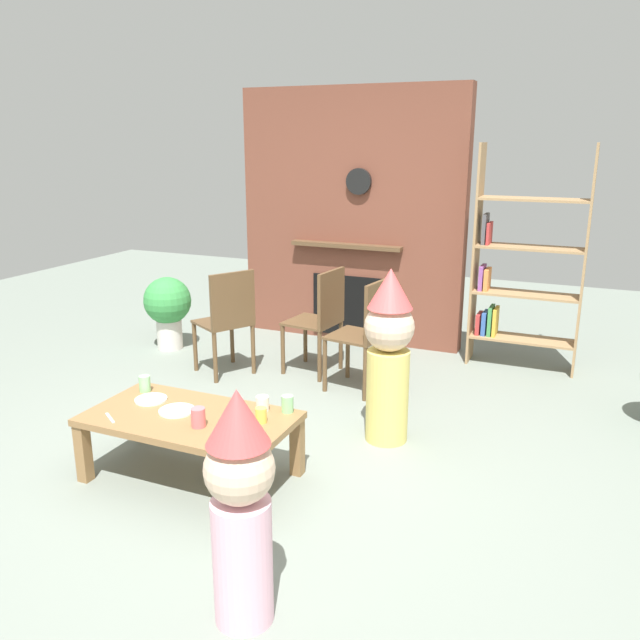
{
  "coord_description": "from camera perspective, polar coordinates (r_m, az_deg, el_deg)",
  "views": [
    {
      "loc": [
        1.7,
        -3.17,
        1.93
      ],
      "look_at": [
        0.15,
        0.4,
        0.82
      ],
      "focal_mm": 35.94,
      "sensor_mm": 36.0,
      "label": 1
    }
  ],
  "objects": [
    {
      "name": "paper_cup_near_right",
      "position": [
        3.75,
        -2.92,
        -7.47
      ],
      "size": [
        0.07,
        0.07,
        0.1
      ],
      "primitive_type": "cylinder",
      "color": "#8CD18C",
      "rests_on": "coffee_table"
    },
    {
      "name": "child_with_cone_hat",
      "position": [
        2.65,
        -7.08,
        -15.86
      ],
      "size": [
        0.28,
        0.28,
        1.02
      ],
      "rotation": [
        0.0,
        0.0,
        2.34
      ],
      "color": "#EAB2C6",
      "rests_on": "ground_plane"
    },
    {
      "name": "potted_plant_short",
      "position": [
        6.18,
        -13.4,
        1.24
      ],
      "size": [
        0.44,
        0.44,
        0.69
      ],
      "color": "beige",
      "rests_on": "ground_plane"
    },
    {
      "name": "child_in_pink",
      "position": [
        4.13,
        6.13,
        -2.84
      ],
      "size": [
        0.32,
        0.32,
        1.16
      ],
      "rotation": [
        0.0,
        0.0,
        -2.34
      ],
      "color": "#E0CC66",
      "rests_on": "ground_plane"
    },
    {
      "name": "paper_cup_near_left",
      "position": [
        4.19,
        -15.34,
        -5.49
      ],
      "size": [
        0.07,
        0.07,
        0.1
      ],
      "primitive_type": "cylinder",
      "color": "#8CD18C",
      "rests_on": "coffee_table"
    },
    {
      "name": "coffee_table",
      "position": [
        3.82,
        -11.51,
        -9.09
      ],
      "size": [
        1.2,
        0.65,
        0.39
      ],
      "color": "olive",
      "rests_on": "ground_plane"
    },
    {
      "name": "brick_fireplace_feature",
      "position": [
        6.21,
        2.8,
        9.02
      ],
      "size": [
        2.2,
        0.28,
        2.4
      ],
      "color": "brown",
      "rests_on": "ground_plane"
    },
    {
      "name": "paper_plate_front",
      "position": [
        3.86,
        -12.63,
        -7.87
      ],
      "size": [
        0.21,
        0.21,
        0.01
      ],
      "primitive_type": "cylinder",
      "color": "white",
      "rests_on": "coffee_table"
    },
    {
      "name": "bookshelf",
      "position": [
        5.71,
        17.31,
        4.21
      ],
      "size": [
        0.9,
        0.28,
        1.9
      ],
      "color": "#9E7A51",
      "rests_on": "ground_plane"
    },
    {
      "name": "ground_plane",
      "position": [
        4.08,
        -4.27,
        -12.38
      ],
      "size": [
        12.0,
        12.0,
        0.0
      ],
      "primitive_type": "plane",
      "color": "gray"
    },
    {
      "name": "paper_cup_center",
      "position": [
        3.63,
        -5.27,
        -8.43
      ],
      "size": [
        0.06,
        0.06,
        0.09
      ],
      "primitive_type": "cylinder",
      "color": "#F2CC4C",
      "rests_on": "coffee_table"
    },
    {
      "name": "paper_cup_far_left",
      "position": [
        3.78,
        -5.15,
        -7.42
      ],
      "size": [
        0.08,
        0.08,
        0.09
      ],
      "primitive_type": "cylinder",
      "color": "silver",
      "rests_on": "coffee_table"
    },
    {
      "name": "paper_cup_far_right",
      "position": [
        3.63,
        -10.79,
        -8.52
      ],
      "size": [
        0.08,
        0.08,
        0.11
      ],
      "primitive_type": "cylinder",
      "color": "#E5666B",
      "rests_on": "coffee_table"
    },
    {
      "name": "birthday_cake_slice",
      "position": [
        3.5,
        -8.54,
        -9.64
      ],
      "size": [
        0.1,
        0.1,
        0.08
      ],
      "primitive_type": "cone",
      "color": "#EAC68C",
      "rests_on": "coffee_table"
    },
    {
      "name": "paper_plate_rear",
      "position": [
        4.05,
        -14.81,
        -6.85
      ],
      "size": [
        0.19,
        0.19,
        0.01
      ],
      "primitive_type": "cylinder",
      "color": "white",
      "rests_on": "coffee_table"
    },
    {
      "name": "dining_chair_left",
      "position": [
        5.34,
        -8.2,
        0.29
      ],
      "size": [
        0.55,
        0.55,
        0.9
      ],
      "rotation": [
        0.0,
        0.0,
        2.63
      ],
      "color": "brown",
      "rests_on": "ground_plane"
    },
    {
      "name": "table_fork",
      "position": [
        3.87,
        -18.19,
        -8.28
      ],
      "size": [
        0.13,
        0.1,
        0.01
      ],
      "primitive_type": "cube",
      "rotation": [
        0.0,
        0.0,
        2.54
      ],
      "color": "silver",
      "rests_on": "coffee_table"
    },
    {
      "name": "dining_chair_right",
      "position": [
        4.96,
        4.21,
        -0.82
      ],
      "size": [
        0.46,
        0.46,
        0.9
      ],
      "rotation": [
        0.0,
        0.0,
        2.99
      ],
      "color": "brown",
      "rests_on": "ground_plane"
    },
    {
      "name": "dining_chair_middle",
      "position": [
        5.33,
        0.13,
        0.42
      ],
      "size": [
        0.45,
        0.45,
        0.9
      ],
      "rotation": [
        0.0,
        0.0,
        3.02
      ],
      "color": "brown",
      "rests_on": "ground_plane"
    }
  ]
}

